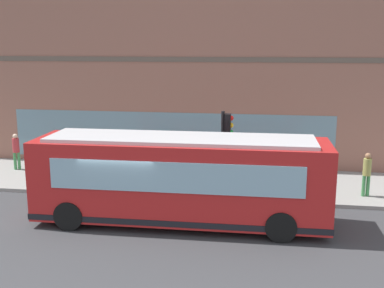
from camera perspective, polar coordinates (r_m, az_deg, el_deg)
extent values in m
plane|color=#38383A|center=(17.11, -7.84, -9.26)|extent=(120.00, 120.00, 0.00)
cube|color=gray|center=(21.76, -4.06, -4.28)|extent=(5.00, 40.00, 0.15)
cube|color=#8C5B4C|center=(27.99, -0.94, 9.41)|extent=(9.42, 23.02, 9.79)
cube|color=brown|center=(23.49, -2.82, 10.09)|extent=(0.36, 22.56, 0.24)
cube|color=slate|center=(23.82, -2.77, 0.94)|extent=(0.12, 16.11, 2.40)
cube|color=red|center=(16.41, -1.40, -4.17)|extent=(2.60, 10.03, 2.70)
cube|color=silver|center=(16.08, -1.43, 0.66)|extent=(2.22, 9.02, 0.12)
cube|color=#8CB2C6|center=(17.78, -17.46, -1.96)|extent=(2.20, 0.10, 1.20)
cube|color=#8CB2C6|center=(17.52, -0.73, -1.76)|extent=(0.14, 8.20, 1.00)
cube|color=#8CB2C6|center=(15.10, -2.20, -4.04)|extent=(0.14, 8.20, 1.00)
cube|color=black|center=(16.78, -1.38, -8.01)|extent=(2.64, 10.07, 0.20)
cylinder|color=black|center=(18.69, -11.80, -5.91)|extent=(0.31, 1.00, 1.00)
cylinder|color=black|center=(16.67, -14.48, -8.28)|extent=(0.31, 1.00, 1.00)
cylinder|color=black|center=(17.65, 10.28, -6.93)|extent=(0.31, 1.00, 1.00)
cylinder|color=black|center=(15.50, 10.58, -9.68)|extent=(0.31, 1.00, 1.00)
cylinder|color=black|center=(18.84, 3.66, -1.23)|extent=(0.14, 0.14, 3.43)
cube|color=black|center=(18.59, 4.29, 2.25)|extent=(0.32, 0.24, 0.90)
sphere|color=red|center=(18.54, 4.70, 3.09)|extent=(0.20, 0.20, 0.20)
sphere|color=yellow|center=(18.58, 4.69, 2.24)|extent=(0.20, 0.20, 0.20)
sphere|color=green|center=(18.63, 4.67, 1.39)|extent=(0.20, 0.20, 0.20)
cylinder|color=red|center=(19.46, 8.26, -5.30)|extent=(0.24, 0.24, 0.55)
sphere|color=red|center=(19.35, 8.29, -4.29)|extent=(0.22, 0.22, 0.22)
cylinder|color=red|center=(19.44, 8.77, -5.17)|extent=(0.10, 0.12, 0.10)
cylinder|color=red|center=(19.60, 8.27, -5.01)|extent=(0.12, 0.10, 0.10)
cylinder|color=#3F8C4C|center=(20.30, 19.83, -4.71)|extent=(0.14, 0.14, 0.86)
cylinder|color=#3F8C4C|center=(20.38, 20.29, -4.68)|extent=(0.14, 0.14, 0.86)
cylinder|color=#99994C|center=(20.14, 20.22, -2.60)|extent=(0.32, 0.32, 0.68)
sphere|color=#9E704C|center=(20.03, 20.31, -1.34)|extent=(0.23, 0.23, 0.23)
cylinder|color=#3F8C4C|center=(24.58, -19.98, -1.88)|extent=(0.14, 0.14, 0.85)
cylinder|color=#3F8C4C|center=(24.58, -20.39, -1.91)|extent=(0.14, 0.14, 0.85)
cylinder|color=#B23338|center=(24.42, -20.31, -0.16)|extent=(0.32, 0.32, 0.67)
sphere|color=beige|center=(24.33, -20.39, 0.88)|extent=(0.23, 0.23, 0.23)
cylinder|color=#99994C|center=(23.84, -16.29, -2.09)|extent=(0.14, 0.14, 0.82)
cylinder|color=#99994C|center=(23.70, -16.03, -2.16)|extent=(0.14, 0.14, 0.82)
cylinder|color=gold|center=(23.61, -16.26, -0.40)|extent=(0.32, 0.32, 0.65)
sphere|color=beige|center=(23.52, -16.32, 0.64)|extent=(0.22, 0.22, 0.22)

